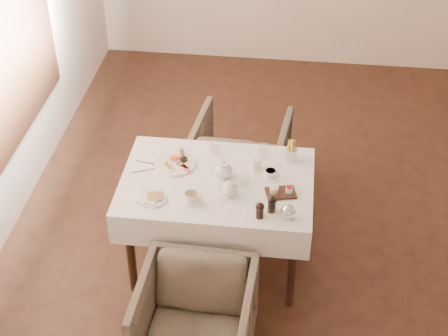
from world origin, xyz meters
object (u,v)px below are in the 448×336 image
armchair_far (241,157)px  teapot_centre (223,169)px  table (217,194)px  armchair_near (195,321)px  breakfast_plate (175,163)px

armchair_far → teapot_centre: teapot_centre is taller
armchair_far → teapot_centre: bearing=93.4°
table → armchair_near: table is taller
teapot_centre → armchair_near: bearing=-99.2°
armchair_near → teapot_centre: (0.06, 0.88, 0.50)m
armchair_near → armchair_far: (0.10, 1.68, 0.01)m
table → armchair_far: (0.08, 0.84, -0.30)m
table → armchair_far: 0.90m
table → teapot_centre: teapot_centre is taller
breakfast_plate → teapot_centre: (0.35, -0.11, 0.06)m
table → breakfast_plate: breakfast_plate is taller
armchair_near → armchair_far: 1.68m
armchair_far → breakfast_plate: breakfast_plate is taller
armchair_far → teapot_centre: (-0.04, -0.80, 0.49)m
armchair_far → teapot_centre: 0.94m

